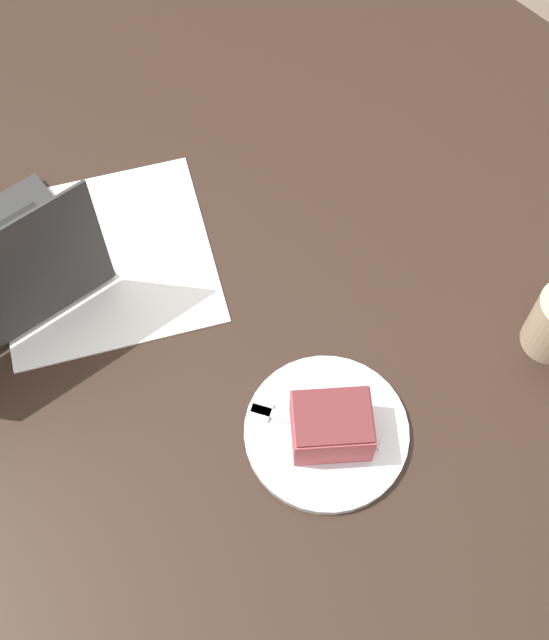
{
  "coord_description": "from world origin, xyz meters",
  "views": [
    {
      "loc": [
        0.67,
        0.15,
        1.85
      ],
      "look_at": [
        0.13,
        0.08,
        0.81
      ],
      "focal_mm": 50.0,
      "sensor_mm": 36.0,
      "label": 1
    }
  ],
  "objects": [
    {
      "name": "ground_plane",
      "position": [
        0.0,
        0.0,
        0.0
      ],
      "size": [
        12.0,
        12.0,
        0.0
      ],
      "primitive_type": "plane",
      "color": "#6B5B4C"
    },
    {
      "name": "dining_table",
      "position": [
        0.0,
        0.0,
        0.65
      ],
      "size": [
        1.35,
        1.35,
        0.77
      ],
      "color": "black",
      "rests_on": "ground_plane"
    },
    {
      "name": "paper_document",
      "position": [
        0.05,
        -0.17,
        0.77
      ],
      "size": [
        0.38,
        0.38,
        0.0
      ],
      "rotation": [
        0.0,
        0.0,
        0.39
      ],
      "color": "white",
      "rests_on": "dining_table"
    },
    {
      "name": "plate",
      "position": [
        0.27,
        0.17,
        0.77
      ],
      "size": [
        0.21,
        0.21,
        0.01
      ],
      "color": "silver",
      "rests_on": "dining_table"
    },
    {
      "name": "cake_slice",
      "position": [
        0.27,
        0.17,
        0.81
      ],
      "size": [
        0.09,
        0.11,
        0.07
      ],
      "rotation": [
        0.0,
        0.0,
        1.76
      ],
      "color": "#B74C51",
      "rests_on": "plate"
    },
    {
      "name": "fork",
      "position": [
        0.26,
        0.13,
        0.78
      ],
      "size": [
        0.05,
        0.17,
        0.0
      ],
      "rotation": [
        0.0,
        0.0,
        4.54
      ],
      "color": "silver",
      "rests_on": "plate"
    }
  ]
}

